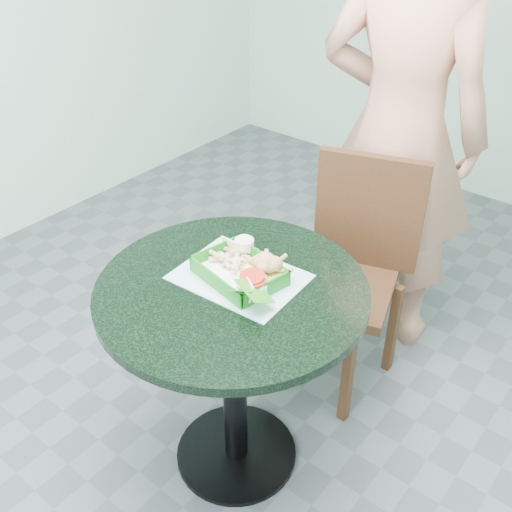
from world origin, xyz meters
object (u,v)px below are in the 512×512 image
Objects in this scene: dining_chair at (351,260)px; food_basket at (239,279)px; crab_sandwich at (265,269)px; sauce_ramekin at (237,248)px; cafe_table at (233,335)px; diner_person at (407,76)px.

dining_chair is 3.69× the size of food_basket.
dining_chair reaches higher than crab_sandwich.
sauce_ramekin is (-0.14, 0.03, 0.00)m from crab_sandwich.
food_basket is 0.08m from crab_sandwich.
cafe_table is at bearing -115.89° from crab_sandwich.
crab_sandwich reaches higher than food_basket.
food_basket is 0.12m from sauce_ramekin.
diner_person is 38.13× the size of sauce_ramekin.
diner_person reaches higher than sauce_ramekin.
cafe_table is 0.19m from food_basket.
sauce_ramekin is at bearing 167.27° from crab_sandwich.
crab_sandwich is at bearing 84.12° from diner_person.
diner_person is at bearing 89.30° from food_basket.
cafe_table is at bearing -111.40° from dining_chair.
diner_person is 1.02m from food_basket.
dining_chair is 0.70m from diner_person.
sauce_ramekin is (-0.09, -0.86, -0.35)m from diner_person.
dining_chair is at bearing 86.70° from diner_person.
cafe_table is at bearing 81.06° from diner_person.
diner_person reaches higher than cafe_table.
dining_chair is 15.39× the size of sauce_ramekin.
diner_person is 17.31× the size of crab_sandwich.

